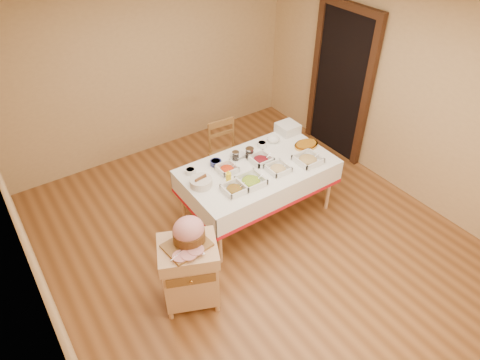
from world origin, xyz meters
The scene contains 23 objects.
room_shell centered at (0.00, 0.00, 1.30)m, with size 5.00×5.00×5.00m.
doorway centered at (2.20, 0.90, 1.11)m, with size 0.09×1.10×2.20m.
dining_table centered at (0.30, 0.30, 0.60)m, with size 1.82×1.02×0.76m.
butcher_cart centered at (-1.04, -0.39, 0.45)m, with size 0.70×0.65×0.79m.
dining_chair centered at (0.35, 1.08, 0.48)m, with size 0.45×0.43×0.93m.
ham_on_board centered at (-1.00, -0.36, 0.91)m, with size 0.43×0.41×0.28m.
serving_dish_a centered at (-0.20, 0.07, 0.79)m, with size 0.24×0.24×0.10m.
serving_dish_b centered at (0.03, 0.08, 0.80)m, with size 0.28×0.28×0.11m.
serving_dish_c centered at (0.43, 0.09, 0.79)m, with size 0.24×0.24×0.10m.
serving_dish_d centered at (0.84, 0.03, 0.80)m, with size 0.29×0.29×0.11m.
serving_dish_e centered at (-0.06, 0.43, 0.79)m, with size 0.23×0.22×0.10m.
serving_dish_f centered at (0.38, 0.35, 0.80)m, with size 0.25×0.24×0.12m.
small_bowl_left centered at (-0.43, 0.63, 0.79)m, with size 0.12×0.12×0.06m.
small_bowl_mid centered at (-0.10, 0.61, 0.79)m, with size 0.14×0.14×0.06m.
small_bowl_right centered at (0.59, 0.61, 0.79)m, with size 0.12×0.12×0.06m.
bowl_white_imported centered at (0.21, 0.60, 0.78)m, with size 0.17×0.17×0.04m, color silver.
bowl_small_imported centered at (0.78, 0.62, 0.79)m, with size 0.16×0.16×0.05m, color silver.
preserve_jar_left centered at (0.16, 0.57, 0.81)m, with size 0.09×0.09×0.11m.
preserve_jar_right centered at (0.32, 0.50, 0.82)m, with size 0.11×0.11×0.13m.
mustard_bottle centered at (-0.18, 0.21, 0.84)m, with size 0.06×0.06×0.19m.
bread_basket centered at (-0.45, 0.36, 0.81)m, with size 0.25×0.25×0.11m.
plate_stack centered at (1.08, 0.70, 0.82)m, with size 0.26×0.26×0.13m.
brass_platter centered at (1.06, 0.30, 0.78)m, with size 0.33×0.24×0.04m.
Camera 1 is at (-2.21, -2.97, 3.73)m, focal length 32.00 mm.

